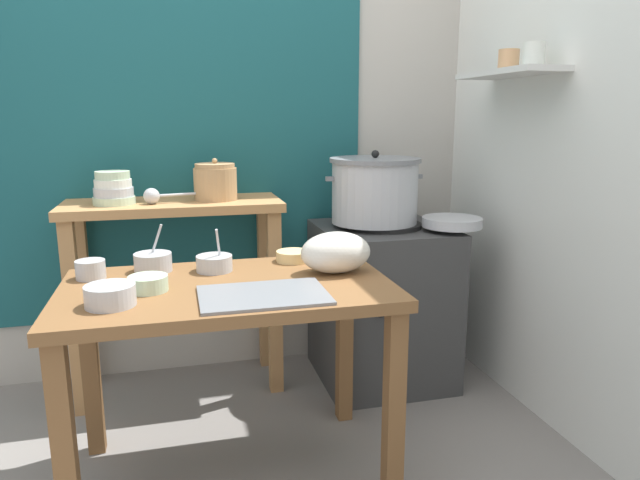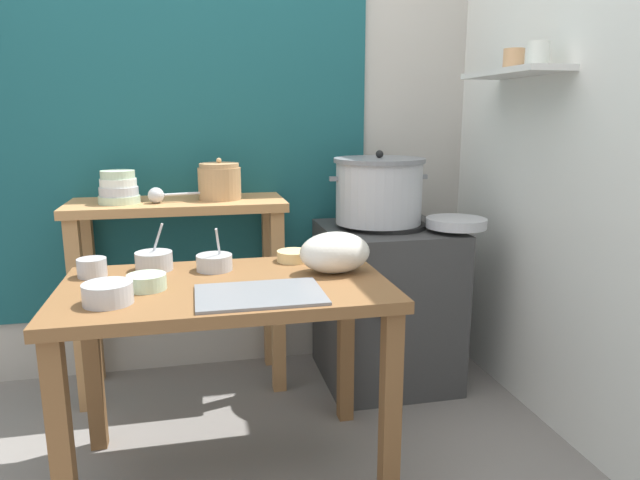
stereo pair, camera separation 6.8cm
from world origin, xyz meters
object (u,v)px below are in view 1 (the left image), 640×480
at_px(steamer_pot, 375,190).
at_px(wide_pan, 452,222).
at_px(serving_tray, 263,295).
at_px(prep_bowl_1, 110,295).
at_px(prep_bowl_3, 153,261).
at_px(prep_bowl_0, 215,262).
at_px(plastic_bag, 336,252).
at_px(back_shelf_table, 176,249).
at_px(bowl_stack_enamel, 113,189).
at_px(prep_bowl_4, 90,269).
at_px(stove_block, 381,303).
at_px(prep_bowl_2, 148,283).
at_px(prep_bowl_5, 293,256).
at_px(prep_table, 229,315).
at_px(ladle, 154,196).
at_px(clay_pot, 215,182).

height_order(steamer_pot, wide_pan, steamer_pot).
relative_size(serving_tray, wide_pan, 1.47).
height_order(prep_bowl_1, prep_bowl_3, prep_bowl_3).
bearing_deg(prep_bowl_3, prep_bowl_0, -13.06).
distance_m(plastic_bag, prep_bowl_0, 0.44).
xyz_separation_m(back_shelf_table, bowl_stack_enamel, (-0.25, -0.03, 0.29)).
height_order(serving_tray, wide_pan, wide_pan).
height_order(prep_bowl_1, prep_bowl_4, same).
relative_size(stove_block, prep_bowl_4, 7.77).
distance_m(back_shelf_table, prep_bowl_2, 0.78).
xyz_separation_m(steamer_pot, wide_pan, (0.31, -0.19, -0.13)).
distance_m(stove_block, prep_bowl_1, 1.43).
height_order(prep_bowl_2, prep_bowl_3, prep_bowl_3).
relative_size(prep_bowl_2, prep_bowl_5, 0.97).
xyz_separation_m(prep_table, prep_bowl_0, (-0.03, 0.17, 0.14)).
distance_m(ladle, wide_pan, 1.33).
distance_m(ladle, prep_bowl_0, 0.59).
relative_size(serving_tray, prep_bowl_3, 2.31).
height_order(bowl_stack_enamel, prep_bowl_2, bowl_stack_enamel).
relative_size(prep_table, prep_bowl_0, 6.75).
height_order(prep_table, wide_pan, wide_pan).
height_order(prep_bowl_3, prep_bowl_5, prep_bowl_3).
relative_size(stove_block, plastic_bag, 3.04).
distance_m(stove_block, bowl_stack_enamel, 1.34).
bearing_deg(steamer_pot, prep_bowl_5, -139.98).
bearing_deg(prep_bowl_2, prep_bowl_3, 87.87).
relative_size(prep_bowl_0, prep_bowl_2, 1.29).
relative_size(steamer_pot, wide_pan, 1.74).
xyz_separation_m(serving_tray, prep_bowl_4, (-0.55, 0.35, 0.03)).
relative_size(back_shelf_table, clay_pot, 4.94).
bearing_deg(clay_pot, wide_pan, -15.98).
relative_size(ladle, prep_bowl_2, 2.09).
distance_m(stove_block, prep_bowl_4, 1.37).
bearing_deg(prep_bowl_4, stove_block, 19.50).
bearing_deg(prep_bowl_3, prep_table, -42.34).
bearing_deg(prep_bowl_5, plastic_bag, -59.96).
relative_size(prep_bowl_2, prep_bowl_4, 1.26).
distance_m(back_shelf_table, prep_bowl_5, 0.68).
bearing_deg(plastic_bag, prep_table, -173.59).
distance_m(clay_pot, serving_tray, 0.96).
height_order(clay_pot, wide_pan, clay_pot).
height_order(back_shelf_table, stove_block, back_shelf_table).
relative_size(prep_bowl_3, prep_bowl_5, 1.32).
height_order(serving_tray, prep_bowl_5, prep_bowl_5).
bearing_deg(stove_block, ladle, 176.27).
height_order(back_shelf_table, bowl_stack_enamel, bowl_stack_enamel).
xyz_separation_m(ladle, prep_bowl_0, (0.22, -0.52, -0.18)).
bearing_deg(steamer_pot, wide_pan, -31.16).
relative_size(clay_pot, ladle, 0.73).
distance_m(ladle, prep_bowl_3, 0.50).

